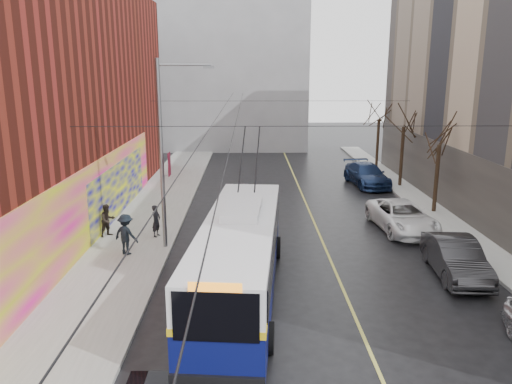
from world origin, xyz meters
TOP-DOWN VIEW (x-y plane):
  - ground at (0.00, 0.00)m, footprint 140.00×140.00m
  - sidewalk_left at (-8.00, 12.00)m, footprint 4.00×60.00m
  - sidewalk_right at (9.00, 12.00)m, footprint 2.00×60.00m
  - lane_line at (1.50, 14.00)m, footprint 0.12×50.00m
  - building_far at (-6.00, 44.99)m, footprint 20.50×12.10m
  - streetlight_pole at (-6.14, 10.00)m, footprint 2.65×0.60m
  - catenary_wires at (-2.54, 14.77)m, footprint 18.00×60.00m
  - tree_near at (9.00, 16.00)m, footprint 3.20×3.20m
  - tree_mid at (9.00, 23.00)m, footprint 3.20×3.20m
  - tree_far at (9.00, 30.00)m, footprint 3.20×3.20m
  - pigeons_flying at (-1.68, 11.11)m, footprint 2.62×1.32m
  - trolleybus at (-2.59, 4.89)m, footprint 3.69×12.51m
  - parked_car_b at (6.46, 6.58)m, footprint 2.06×5.01m
  - parked_car_c at (6.06, 12.78)m, footprint 3.06×5.80m
  - parked_car_d at (6.64, 23.62)m, footprint 2.95×5.89m
  - following_car at (-2.59, 18.25)m, footprint 2.17×4.10m
  - pedestrian_a at (-6.99, 11.51)m, footprint 0.57×0.70m
  - pedestrian_b at (-9.48, 11.58)m, footprint 1.02×1.04m
  - pedestrian_c at (-7.92, 8.97)m, footprint 1.42×1.17m

SIDE VIEW (x-z plane):
  - ground at x=0.00m, z-range 0.00..0.00m
  - lane_line at x=1.50m, z-range 0.00..0.01m
  - sidewalk_left at x=-8.00m, z-range 0.00..0.15m
  - sidewalk_right at x=9.00m, z-range 0.00..0.15m
  - following_car at x=-2.59m, z-range 0.00..1.33m
  - parked_car_c at x=6.06m, z-range 0.00..1.55m
  - parked_car_b at x=6.46m, z-range 0.00..1.61m
  - parked_car_d at x=6.64m, z-range 0.00..1.64m
  - pedestrian_a at x=-6.99m, z-range 0.15..1.79m
  - pedestrian_b at x=-9.48m, z-range 0.15..1.83m
  - pedestrian_c at x=-7.92m, z-range 0.15..2.07m
  - trolleybus at x=-2.59m, z-range -1.30..4.56m
  - streetlight_pole at x=-6.14m, z-range 0.35..9.35m
  - tree_near at x=9.00m, z-range 1.78..8.18m
  - tree_far at x=9.00m, z-range 1.86..8.43m
  - tree_mid at x=9.00m, z-range 1.91..8.59m
  - catenary_wires at x=-2.54m, z-range 6.13..6.36m
  - pigeons_flying at x=-1.68m, z-range 6.45..7.85m
  - building_far at x=-6.00m, z-range 0.02..18.02m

